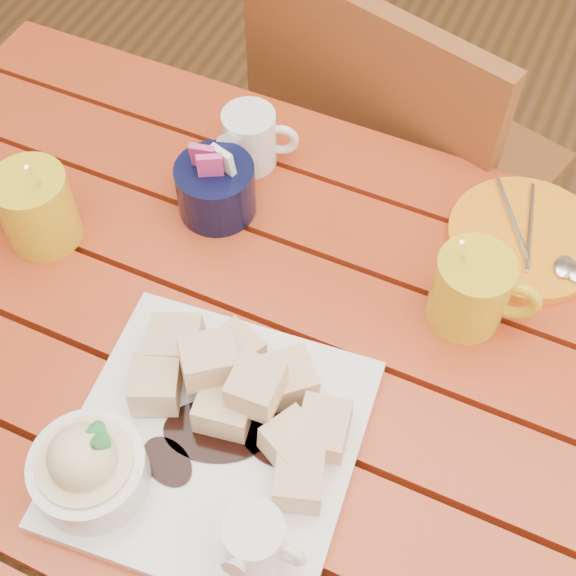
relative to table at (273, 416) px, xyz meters
The scene contains 9 objects.
ground 0.64m from the table, 90.00° to the right, with size 5.00×5.00×0.00m, color #523517.
table is the anchor object (origin of this frame).
dessert_plate 0.19m from the table, 105.60° to the right, with size 0.31×0.31×0.12m.
coffee_mug_left 0.38m from the table, 169.80° to the left, with size 0.13×0.09×0.15m.
coffee_mug_right 0.28m from the table, 43.86° to the left, with size 0.12×0.09×0.14m.
cream_pitcher 0.35m from the table, 119.87° to the left, with size 0.10×0.09×0.08m.
sugar_caddy 0.29m from the table, 131.08° to the left, with size 0.10×0.10×0.11m.
orange_saucer 0.38m from the table, 55.11° to the left, with size 0.19×0.19×0.02m.
chair_far 0.58m from the table, 94.06° to the left, with size 0.52×0.52×0.90m.
Camera 1 is at (0.19, -0.37, 1.52)m, focal length 50.00 mm.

